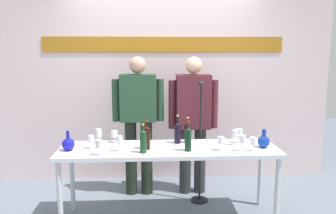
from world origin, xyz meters
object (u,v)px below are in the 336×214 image
wine_bottle_0 (188,132)px  wine_glass_left_4 (99,133)px  wine_glass_left_1 (91,139)px  wine_glass_right_4 (221,141)px  wine_glass_left_3 (119,140)px  wine_glass_right_1 (242,140)px  display_table (169,154)px  wine_glass_right_0 (253,142)px  presenter_right (193,117)px  presenter_left (138,117)px  wine_glass_left_0 (114,134)px  wine_bottle_4 (177,132)px  wine_glass_right_2 (239,133)px  wine_glass_right_3 (235,134)px  decanter_blue_left (68,144)px  wine_glass_left_2 (99,144)px  microphone_stand (200,163)px  wine_bottle_2 (147,137)px  decanter_blue_right (264,141)px  wine_bottle_1 (143,140)px

wine_bottle_0 → wine_glass_left_4: wine_bottle_0 is taller
wine_glass_left_1 → wine_glass_right_4: wine_glass_right_4 is taller
wine_glass_left_3 → wine_glass_right_4: (1.00, -0.03, -0.01)m
wine_bottle_0 → wine_glass_right_1: wine_bottle_0 is taller
display_table → wine_glass_right_0: 0.85m
presenter_right → wine_glass_left_4: (-1.07, -0.44, -0.08)m
presenter_left → wine_glass_left_0: presenter_left is taller
wine_bottle_0 → wine_bottle_4: bearing=-171.7°
wine_glass_left_4 → wine_glass_right_1: wine_glass_right_1 is taller
wine_bottle_0 → wine_glass_right_2: size_ratio=1.82×
wine_glass_left_3 → wine_glass_right_3: wine_glass_right_3 is taller
decanter_blue_left → wine_glass_right_0: (1.82, -0.12, 0.03)m
wine_glass_left_4 → wine_glass_right_0: bearing=-13.7°
wine_glass_left_2 → wine_bottle_4: bearing=25.9°
wine_glass_right_1 → microphone_stand: (-0.33, 0.54, -0.42)m
wine_bottle_4 → wine_glass_left_3: bearing=-155.9°
display_table → wine_glass_right_3: bearing=4.9°
decanter_blue_left → wine_glass_right_3: bearing=3.5°
wine_glass_left_0 → wine_glass_right_0: wine_glass_right_0 is taller
wine_bottle_2 → wine_glass_left_4: (-0.51, 0.25, -0.02)m
decanter_blue_right → wine_glass_left_3: size_ratio=1.21×
wine_glass_right_2 → display_table: bearing=-169.7°
wine_glass_left_4 → presenter_left: bearing=47.3°
wine_glass_right_2 → wine_bottle_1: bearing=-163.7°
wine_glass_right_2 → wine_glass_right_3: size_ratio=0.94×
display_table → wine_glass_right_4: wine_glass_right_4 is taller
decanter_blue_left → wine_bottle_4: bearing=10.7°
display_table → wine_glass_right_3: wine_glass_right_3 is taller
presenter_left → wine_glass_right_1: presenter_left is taller
wine_bottle_4 → wine_glass_left_1: (-0.89, -0.17, -0.02)m
wine_glass_left_3 → wine_bottle_4: bearing=24.1°
wine_bottle_1 → wine_glass_left_4: size_ratio=1.87×
wine_glass_left_4 → wine_glass_right_0: wine_glass_left_4 is taller
wine_bottle_2 → wine_glass_left_0: size_ratio=2.27×
wine_glass_left_1 → wine_glass_left_3: bearing=-18.5°
wine_bottle_1 → wine_bottle_2: wine_bottle_2 is taller
microphone_stand → wine_glass_right_1: bearing=-58.4°
presenter_left → wine_glass_right_0: (1.15, -0.82, -0.10)m
decanter_blue_left → wine_glass_right_2: (1.77, 0.18, 0.05)m
wine_bottle_4 → wine_glass_right_0: (0.72, -0.33, -0.02)m
wine_bottle_0 → wine_glass_right_4: 0.43m
wine_bottle_4 → wine_glass_right_4: wine_bottle_4 is taller
wine_glass_left_1 → wine_glass_right_3: 1.48m
wine_glass_left_2 → wine_glass_left_1: bearing=117.5°
wine_glass_left_4 → wine_glass_right_0: (1.56, -0.38, -0.01)m
wine_glass_left_3 → display_table: bearing=11.6°
decanter_blue_right → microphone_stand: (-0.59, 0.43, -0.37)m
decanter_blue_left → presenter_right: size_ratio=0.12×
decanter_blue_left → wine_bottle_0: (1.21, 0.23, 0.05)m
display_table → wine_bottle_1: bearing=-148.0°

